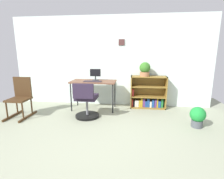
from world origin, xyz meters
TOP-DOWN VIEW (x-y plane):
  - ground_plane at (0.00, 0.00)m, footprint 6.24×6.24m
  - wall_back at (0.00, 2.15)m, footprint 5.20×0.12m
  - desk at (-0.34, 1.66)m, footprint 1.09×0.54m
  - monitor at (-0.31, 1.75)m, footprint 0.26×0.17m
  - keyboard at (-0.34, 1.55)m, footprint 0.42×0.14m
  - office_chair at (-0.37, 1.05)m, footprint 0.52×0.55m
  - rocking_chair at (-1.83, 0.99)m, footprint 0.42×0.64m
  - bookshelf_low at (0.99, 1.95)m, footprint 0.88×0.30m
  - potted_plant_on_shelf at (0.90, 1.90)m, footprint 0.27×0.27m
  - potted_plant_floor at (1.84, 0.85)m, footprint 0.29×0.29m

SIDE VIEW (x-z plane):
  - ground_plane at x=0.00m, z-range 0.00..0.00m
  - potted_plant_floor at x=1.84m, z-range 0.02..0.41m
  - office_chair at x=-0.37m, z-range -0.06..0.73m
  - bookshelf_low at x=0.99m, z-range -0.06..0.76m
  - rocking_chair at x=-1.83m, z-range 0.01..0.87m
  - desk at x=-0.34m, z-range 0.30..1.01m
  - keyboard at x=-0.34m, z-range 0.71..0.73m
  - monitor at x=-0.31m, z-range 0.72..1.00m
  - potted_plant_on_shelf at x=0.90m, z-range 0.82..1.16m
  - wall_back at x=0.00m, z-range 0.00..2.31m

